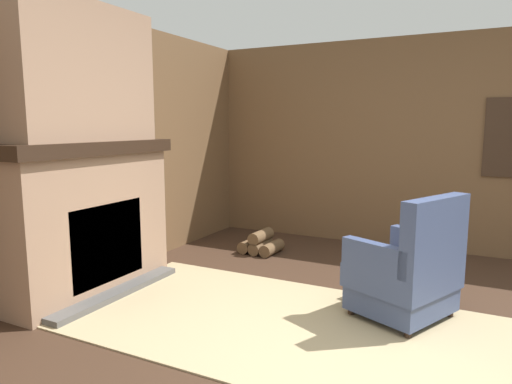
# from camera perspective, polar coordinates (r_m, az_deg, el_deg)

# --- Properties ---
(ground_plane) EXTENTS (14.00, 14.00, 0.00)m
(ground_plane) POSITION_cam_1_polar(r_m,az_deg,el_deg) (3.18, 16.16, -19.08)
(ground_plane) COLOR #3D281C
(wood_panel_wall_left) EXTENTS (0.06, 6.07, 2.44)m
(wood_panel_wall_left) POSITION_cam_1_polar(r_m,az_deg,el_deg) (4.27, -22.52, 4.73)
(wood_panel_wall_left) COLOR brown
(wood_panel_wall_left) RESTS_ON ground
(wood_panel_wall_back) EXTENTS (6.07, 0.09, 2.44)m
(wood_panel_wall_back) POSITION_cam_1_polar(r_m,az_deg,el_deg) (5.57, 22.18, 5.49)
(wood_panel_wall_back) COLOR brown
(wood_panel_wall_back) RESTS_ON ground
(fireplace_hearth) EXTENTS (0.61, 1.64, 1.31)m
(fireplace_hearth) POSITION_cam_1_polar(r_m,az_deg,el_deg) (4.16, -19.88, -3.14)
(fireplace_hearth) COLOR #9E7A60
(fireplace_hearth) RESTS_ON ground
(chimney_breast) EXTENTS (0.35, 1.35, 1.11)m
(chimney_breast) POSITION_cam_1_polar(r_m,az_deg,el_deg) (4.12, -20.87, 13.71)
(chimney_breast) COLOR #9E7A60
(chimney_breast) RESTS_ON fireplace_hearth
(area_rug) EXTENTS (3.90, 1.71, 0.01)m
(area_rug) POSITION_cam_1_polar(r_m,az_deg,el_deg) (3.38, 8.33, -16.97)
(area_rug) COLOR tan
(area_rug) RESTS_ON ground
(armchair) EXTENTS (0.85, 0.89, 0.95)m
(armchair) POSITION_cam_1_polar(r_m,az_deg,el_deg) (3.63, 18.41, -9.62)
(armchair) COLOR #3D4C75
(armchair) RESTS_ON ground
(firewood_stack) EXTENTS (0.44, 0.40, 0.26)m
(firewood_stack) POSITION_cam_1_polar(r_m,az_deg,el_deg) (5.24, 0.63, -6.50)
(firewood_stack) COLOR brown
(firewood_stack) RESTS_ON ground
(oil_lamp_vase) EXTENTS (0.12, 0.12, 0.26)m
(oil_lamp_vase) POSITION_cam_1_polar(r_m,az_deg,el_deg) (3.99, -23.04, 7.08)
(oil_lamp_vase) COLOR #99B29E
(oil_lamp_vase) RESTS_ON fireplace_hearth
(storage_case) EXTENTS (0.14, 0.20, 0.11)m
(storage_case) POSITION_cam_1_polar(r_m,az_deg,el_deg) (4.23, -19.42, 6.82)
(storage_case) COLOR black
(storage_case) RESTS_ON fireplace_hearth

